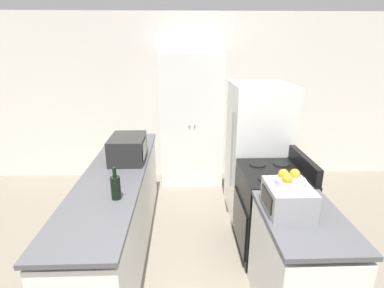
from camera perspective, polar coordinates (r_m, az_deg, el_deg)
name	(u,v)px	position (r m, az deg, el deg)	size (l,w,h in m)	color
wall_back	(189,99)	(4.87, -0.62, 8.65)	(7.00, 0.06, 2.60)	silver
counter_left	(118,213)	(3.33, -13.88, -12.59)	(0.60, 2.68, 0.91)	silver
counter_right	(298,270)	(2.69, 19.60, -21.62)	(0.60, 0.89, 0.91)	silver
pantry_cabinet	(191,121)	(4.64, -0.10, 4.45)	(0.94, 0.52, 2.01)	white
stove	(271,211)	(3.33, 14.79, -12.16)	(0.66, 0.76, 1.07)	black
refrigerator	(257,151)	(3.89, 12.34, -1.27)	(0.72, 0.78, 1.69)	white
microwave	(128,149)	(3.33, -12.10, -0.85)	(0.37, 0.50, 0.27)	black
wine_bottle	(116,187)	(2.55, -14.33, -7.93)	(0.08, 0.08, 0.28)	black
toaster_oven	(288,199)	(2.41, 17.80, -9.86)	(0.33, 0.38, 0.22)	#939399
fruit_bowl	(290,180)	(2.36, 18.13, -6.46)	(0.22, 0.22, 0.11)	silver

